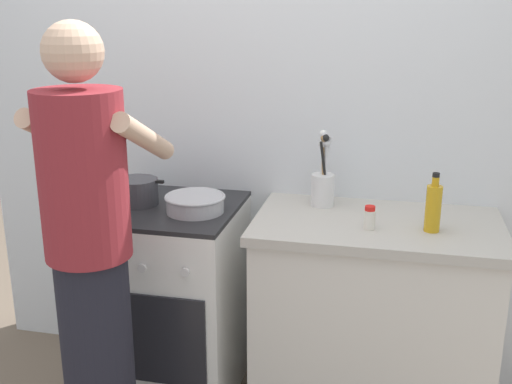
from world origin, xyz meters
The scene contains 9 objects.
back_wall centered at (0.20, 0.50, 1.25)m, with size 3.20×0.10×2.50m.
countertop centered at (0.55, 0.15, 0.45)m, with size 1.00×0.60×0.90m.
stove_range centered at (-0.35, 0.15, 0.45)m, with size 0.60×0.62×0.90m.
pot centered at (-0.49, 0.15, 0.96)m, with size 0.25×0.18×0.12m.
mixing_bowl centered at (-0.21, 0.10, 0.94)m, with size 0.26×0.26×0.07m.
utensil_crock centered at (0.30, 0.31, 1.00)m, with size 0.10×0.10×0.33m.
spice_bottle centered at (0.52, 0.05, 0.95)m, with size 0.04×0.04×0.10m.
oil_bottle centered at (0.76, 0.08, 1.00)m, with size 0.06×0.06×0.23m.
person centered at (-0.42, -0.43, 0.86)m, with size 0.41×0.50×1.70m.
Camera 1 is at (0.60, -2.27, 1.75)m, focal length 43.55 mm.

